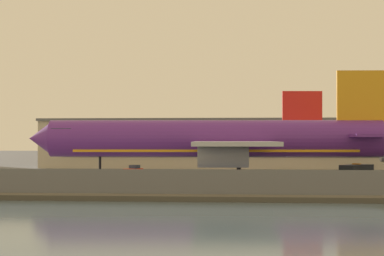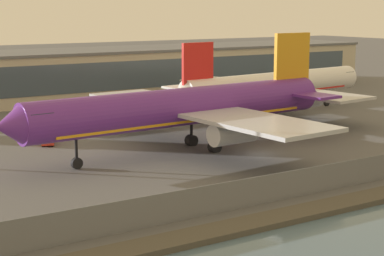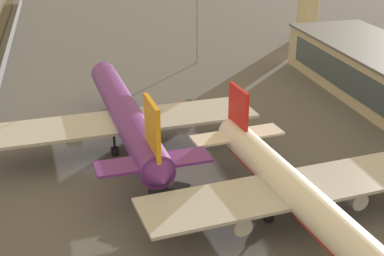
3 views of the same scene
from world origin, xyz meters
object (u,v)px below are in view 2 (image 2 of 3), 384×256
at_px(passenger_jet_white_red, 273,86).
at_px(ops_van, 278,124).
at_px(cargo_jet_purple, 188,108).
at_px(baggage_tug, 48,139).

distance_m(passenger_jet_white_red, ops_van, 16.70).
bearing_deg(passenger_jet_white_red, ops_van, -126.63).
xyz_separation_m(cargo_jet_purple, ops_van, (17.43, 3.49, -4.21)).
relative_size(cargo_jet_purple, passenger_jet_white_red, 1.10).
bearing_deg(baggage_tug, ops_van, -17.07).
bearing_deg(cargo_jet_purple, passenger_jet_white_red, 31.40).
relative_size(passenger_jet_white_red, baggage_tug, 12.26).
distance_m(baggage_tug, ops_van, 32.46).
xyz_separation_m(passenger_jet_white_red, ops_van, (-9.74, -13.10, -3.56)).
height_order(cargo_jet_purple, baggage_tug, cargo_jet_purple).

